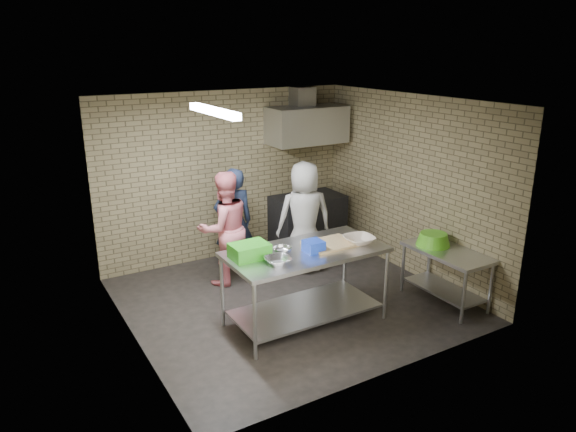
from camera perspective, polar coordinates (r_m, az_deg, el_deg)
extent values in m
plane|color=black|center=(7.45, 0.12, -8.98)|extent=(4.20, 4.20, 0.00)
plane|color=black|center=(6.68, 0.14, 12.16)|extent=(4.20, 4.20, 0.00)
cube|color=#90825A|center=(8.67, -6.65, 4.30)|extent=(4.20, 0.06, 2.70)
cube|color=#90825A|center=(5.42, 11.01, -4.30)|extent=(4.20, 0.06, 2.70)
cube|color=#90825A|center=(6.20, -16.83, -1.90)|extent=(0.06, 4.00, 2.70)
cube|color=#90825A|center=(8.18, 12.91, 3.15)|extent=(0.06, 4.00, 2.70)
cube|color=#B7B8BE|center=(6.71, 1.84, -7.53)|extent=(1.96, 0.98, 0.98)
cube|color=silver|center=(7.56, 16.41, -6.19)|extent=(0.60, 1.20, 0.75)
cube|color=black|center=(9.23, 2.11, -0.55)|extent=(1.20, 0.70, 0.90)
cube|color=silver|center=(8.89, 2.05, 9.68)|extent=(1.30, 0.60, 0.60)
cube|color=#A5A8AD|center=(8.97, 1.56, 12.65)|extent=(0.35, 0.30, 0.30)
cube|color=#3F2B19|center=(9.24, 2.99, 8.85)|extent=(0.80, 0.20, 0.04)
cube|color=white|center=(6.24, -7.94, 11.03)|extent=(0.10, 1.25, 0.08)
cube|color=#28951B|center=(6.26, -4.13, -3.73)|extent=(0.44, 0.33, 0.17)
cube|color=#1839B9|center=(6.43, 2.74, -3.24)|extent=(0.22, 0.22, 0.14)
cube|color=tan|center=(6.67, 4.52, -2.99)|extent=(0.60, 0.46, 0.03)
imported|color=silver|center=(6.10, -1.09, -4.78)|extent=(0.33, 0.33, 0.07)
imported|color=silver|center=(6.39, -0.63, -3.69)|extent=(0.25, 0.25, 0.07)
imported|color=beige|center=(6.76, 7.59, -2.54)|extent=(0.41, 0.41, 0.09)
cylinder|color=#B22619|center=(9.09, 1.67, 9.42)|extent=(0.07, 0.07, 0.18)
cylinder|color=green|center=(9.31, 3.78, 9.49)|extent=(0.06, 0.06, 0.15)
imported|color=black|center=(7.99, -5.82, -0.71)|extent=(0.63, 0.44, 1.66)
imported|color=pink|center=(7.74, -6.80, -1.32)|extent=(0.83, 0.66, 1.67)
imported|color=silver|center=(8.12, 1.76, -0.12)|extent=(0.97, 0.78, 1.72)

